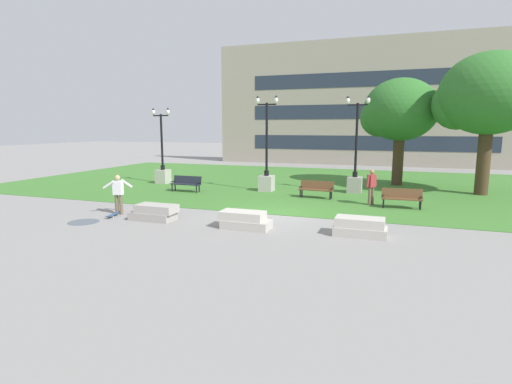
# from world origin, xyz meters

# --- Properties ---
(ground_plane) EXTENTS (140.00, 140.00, 0.00)m
(ground_plane) POSITION_xyz_m (0.00, 0.00, 0.00)
(ground_plane) COLOR gray
(grass_lawn) EXTENTS (40.00, 20.00, 0.02)m
(grass_lawn) POSITION_xyz_m (0.00, 10.00, 0.01)
(grass_lawn) COLOR #3D752D
(grass_lawn) RESTS_ON ground
(concrete_block_center) EXTENTS (1.91, 0.90, 0.64)m
(concrete_block_center) POSITION_xyz_m (-4.24, -2.49, 0.31)
(concrete_block_center) COLOR #9E9991
(concrete_block_center) RESTS_ON ground
(concrete_block_left) EXTENTS (1.88, 0.90, 0.64)m
(concrete_block_left) POSITION_xyz_m (-0.30, -2.54, 0.31)
(concrete_block_left) COLOR #B2ADA3
(concrete_block_left) RESTS_ON ground
(concrete_block_right) EXTENTS (1.80, 0.90, 0.64)m
(concrete_block_right) POSITION_xyz_m (3.85, -2.16, 0.31)
(concrete_block_right) COLOR #B2ADA3
(concrete_block_right) RESTS_ON ground
(person_skateboarder) EXTENTS (1.04, 0.73, 1.71)m
(person_skateboarder) POSITION_xyz_m (-6.31, -2.07, 0.97)
(person_skateboarder) COLOR brown
(person_skateboarder) RESTS_ON ground
(skateboard) EXTENTS (0.40, 1.04, 0.14)m
(skateboard) POSITION_xyz_m (-6.25, -2.54, 0.09)
(skateboard) COLOR #2D4C75
(skateboard) RESTS_ON ground
(puddle) EXTENTS (1.20, 1.20, 0.01)m
(puddle) POSITION_xyz_m (-6.70, -3.76, 0.00)
(puddle) COLOR #47515B
(puddle) RESTS_ON ground
(park_bench_near_left) EXTENTS (1.82, 0.61, 0.90)m
(park_bench_near_left) POSITION_xyz_m (5.25, 3.32, 0.54)
(park_bench_near_left) COLOR brown
(park_bench_near_left) RESTS_ON grass_lawn
(park_bench_near_right) EXTENTS (1.81, 0.56, 0.90)m
(park_bench_near_right) POSITION_xyz_m (-6.53, 4.24, 0.54)
(park_bench_near_right) COLOR #1E232D
(park_bench_near_right) RESTS_ON grass_lawn
(park_bench_far_left) EXTENTS (1.83, 0.65, 0.90)m
(park_bench_far_left) POSITION_xyz_m (1.00, 4.66, 0.54)
(park_bench_far_left) COLOR brown
(park_bench_far_left) RESTS_ON grass_lawn
(lamp_post_left) EXTENTS (1.32, 0.80, 5.48)m
(lamp_post_left) POSITION_xyz_m (-2.21, 6.02, 1.12)
(lamp_post_left) COLOR #ADA89E
(lamp_post_left) RESTS_ON grass_lawn
(lamp_post_center) EXTENTS (1.32, 0.80, 4.95)m
(lamp_post_center) POSITION_xyz_m (-9.73, 6.82, 1.03)
(lamp_post_center) COLOR #ADA89E
(lamp_post_center) RESTS_ON grass_lawn
(lamp_post_right) EXTENTS (1.32, 0.80, 5.43)m
(lamp_post_right) POSITION_xyz_m (2.74, 7.10, 1.11)
(lamp_post_right) COLOR gray
(lamp_post_right) RESTS_ON grass_lawn
(tree_near_right) EXTENTS (5.43, 5.17, 7.69)m
(tree_near_right) POSITION_xyz_m (9.38, 8.78, 5.42)
(tree_near_right) COLOR #42301E
(tree_near_right) RESTS_ON grass_lawn
(tree_far_left) EXTENTS (4.84, 4.61, 6.75)m
(tree_far_left) POSITION_xyz_m (4.96, 11.21, 4.73)
(tree_far_left) COLOR #42301E
(tree_far_left) RESTS_ON grass_lawn
(person_bystander_near_lawn) EXTENTS (0.50, 0.73, 1.71)m
(person_bystander_near_lawn) POSITION_xyz_m (3.85, 3.64, 0.98)
(person_bystander_near_lawn) COLOR brown
(person_bystander_near_lawn) RESTS_ON grass_lawn
(building_facade_distant) EXTENTS (30.42, 1.03, 12.06)m
(building_facade_distant) POSITION_xyz_m (2.12, 24.50, 6.02)
(building_facade_distant) COLOR gray
(building_facade_distant) RESTS_ON ground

